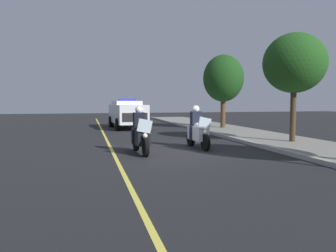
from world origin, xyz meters
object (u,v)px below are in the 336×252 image
Objects in this scene: tree_mid_block at (294,63)px; tree_far_back at (223,79)px; police_suv at (127,113)px; police_motorcycle_lead_left at (140,134)px; police_motorcycle_lead_right at (198,131)px.

tree_far_back is at bearing 179.59° from tree_mid_block.
tree_mid_block reaches higher than police_suv.
tree_mid_block is 7.89m from tree_far_back.
police_motorcycle_lead_left and police_motorcycle_lead_right have the same top height.
police_suv is at bearing -107.43° from tree_far_back.
police_motorcycle_lead_right is 0.45× the size of tree_mid_block.
police_motorcycle_lead_right is 10.39m from police_suv.
tree_mid_block is at bearing 95.10° from police_motorcycle_lead_right.
tree_far_back reaches higher than police_motorcycle_lead_right.
police_motorcycle_lead_right is at bearing -84.90° from tree_mid_block.
tree_far_back reaches higher than police_motorcycle_lead_left.
police_motorcycle_lead_left is 2.54m from police_motorcycle_lead_right.
tree_far_back is at bearing 150.65° from police_motorcycle_lead_right.
police_motorcycle_lead_right is at bearing 8.86° from police_suv.
police_motorcycle_lead_left is 1.00× the size of police_motorcycle_lead_right.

